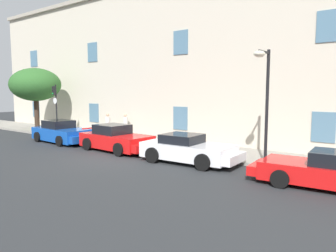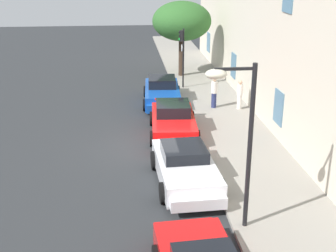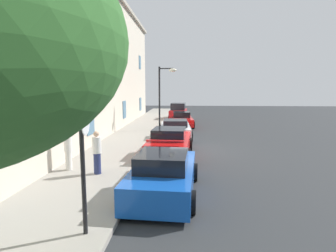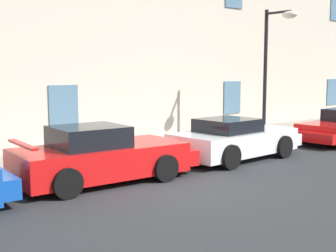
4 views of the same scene
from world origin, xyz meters
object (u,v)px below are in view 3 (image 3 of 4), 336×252
at_px(sportscar_tail_end, 182,120).
at_px(street_lamp, 165,86).
at_px(traffic_light, 84,124).
at_px(pedestrian_strolling, 97,152).
at_px(hatchback_parked, 178,112).
at_px(sportscar_red_lead, 165,174).
at_px(pedestrian_admiring, 68,150).
at_px(sportscar_white_middle, 175,129).
at_px(sportscar_yellow_flank, 170,143).

height_order(sportscar_tail_end, street_lamp, street_lamp).
height_order(sportscar_tail_end, traffic_light, traffic_light).
xyz_separation_m(traffic_light, pedestrian_strolling, (4.34, 1.21, -1.66)).
relative_size(hatchback_parked, pedestrian_strolling, 2.43).
height_order(hatchback_parked, traffic_light, traffic_light).
xyz_separation_m(sportscar_red_lead, traffic_light, (-3.02, 1.50, 2.04)).
bearing_deg(sportscar_red_lead, pedestrian_strolling, 64.02).
bearing_deg(pedestrian_admiring, sportscar_red_lead, -113.25).
bearing_deg(sportscar_white_middle, hatchback_parked, 0.37).
height_order(traffic_light, street_lamp, street_lamp).
height_order(sportscar_red_lead, pedestrian_strolling, pedestrian_strolling).
height_order(sportscar_white_middle, pedestrian_strolling, pedestrian_strolling).
bearing_deg(pedestrian_admiring, sportscar_white_middle, -25.96).
relative_size(sportscar_yellow_flank, sportscar_white_middle, 1.01).
distance_m(sportscar_tail_end, street_lamp, 4.31).
bearing_deg(pedestrian_strolling, sportscar_red_lead, -115.98).
relative_size(sportscar_red_lead, sportscar_yellow_flank, 1.01).
bearing_deg(sportscar_tail_end, sportscar_yellow_flank, 177.62).
height_order(sportscar_tail_end, pedestrian_strolling, pedestrian_strolling).
bearing_deg(hatchback_parked, pedestrian_strolling, 172.55).
distance_m(sportscar_white_middle, traffic_light, 13.24).
bearing_deg(sportscar_white_middle, traffic_light, 173.46).
relative_size(traffic_light, pedestrian_admiring, 2.32).
relative_size(street_lamp, pedestrian_strolling, 2.98).
xyz_separation_m(sportscar_white_middle, pedestrian_strolling, (-8.65, 2.70, 0.38)).
bearing_deg(sportscar_yellow_flank, pedestrian_strolling, 144.75).
xyz_separation_m(sportscar_red_lead, pedestrian_admiring, (1.73, 4.03, 0.35)).
distance_m(sportscar_tail_end, pedestrian_admiring, 14.71).
xyz_separation_m(hatchback_parked, pedestrian_strolling, (-20.08, 2.62, 0.15)).
bearing_deg(sportscar_white_middle, street_lamp, 16.87).
xyz_separation_m(hatchback_parked, traffic_light, (-24.42, 1.41, 1.81)).
bearing_deg(sportscar_yellow_flank, sportscar_red_lead, -178.99).
distance_m(sportscar_yellow_flank, hatchback_parked, 16.37).
relative_size(street_lamp, pedestrian_admiring, 3.13).
height_order(sportscar_yellow_flank, hatchback_parked, hatchback_parked).
bearing_deg(sportscar_tail_end, sportscar_red_lead, 178.71).
relative_size(sportscar_yellow_flank, street_lamp, 0.97).
xyz_separation_m(sportscar_yellow_flank, street_lamp, (8.00, 0.85, 3.01)).
bearing_deg(traffic_light, pedestrian_admiring, 28.01).
xyz_separation_m(street_lamp, pedestrian_admiring, (-11.31, 3.09, -2.69)).
bearing_deg(sportscar_white_middle, sportscar_yellow_flank, 179.15).
bearing_deg(sportscar_tail_end, sportscar_white_middle, 176.33).
bearing_deg(street_lamp, traffic_light, 178.00).
height_order(street_lamp, pedestrian_admiring, street_lamp).
bearing_deg(sportscar_yellow_flank, traffic_light, 170.04).
bearing_deg(street_lamp, pedestrian_admiring, 164.73).
distance_m(street_lamp, pedestrian_admiring, 12.02).
relative_size(sportscar_tail_end, pedestrian_strolling, 2.96).
bearing_deg(sportscar_red_lead, street_lamp, 4.14).
xyz_separation_m(sportscar_red_lead, pedestrian_strolling, (1.32, 2.72, 0.38)).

